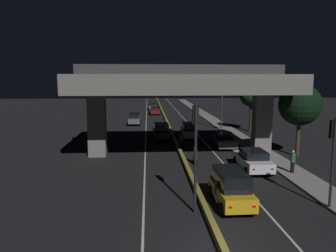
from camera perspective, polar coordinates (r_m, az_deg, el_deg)
name	(u,v)px	position (r m, az deg, el deg)	size (l,w,h in m)	color
lane_line_left_inner	(146,126)	(47.57, -3.84, -0.03)	(0.12, 126.00, 0.00)	beige
lane_line_right_inner	(190,126)	(47.97, 3.89, 0.04)	(0.12, 126.00, 0.00)	beige
median_divider	(168,125)	(47.64, 0.04, 0.21)	(0.30, 126.00, 0.36)	olive
sidewalk_right	(233,133)	(42.02, 11.18, -1.20)	(2.19, 126.00, 0.15)	gray
elevated_overpass	(181,86)	(29.24, 2.27, 7.00)	(18.60, 10.77, 8.13)	slate
traffic_light_left_of_median	(195,138)	(16.66, 4.81, -2.16)	(0.30, 0.49, 5.80)	black
traffic_light_right_of_median	(333,147)	(19.20, 26.76, -3.23)	(0.30, 0.49, 4.98)	black
street_lamp	(220,94)	(44.39, 9.08, 5.57)	(2.06, 0.32, 8.27)	#2D2D30
car_taxi_yellow_lead	(231,187)	(18.64, 10.91, -10.40)	(1.88, 4.20, 1.92)	gold
car_white_second	(253,160)	(25.76, 14.54, -5.68)	(2.06, 4.75, 1.58)	silver
car_grey_third	(224,140)	(33.46, 9.77, -2.39)	(2.13, 4.61, 1.50)	#515459
car_white_fourth	(189,130)	(38.47, 3.67, -0.72)	(1.99, 4.87, 1.70)	silver
car_dark_green_lead_oncoming	(161,131)	(37.18, -1.20, -0.92)	(2.04, 4.31, 1.84)	black
car_grey_second_oncoming	(134,119)	(49.46, -5.87, 1.30)	(1.85, 4.59, 1.67)	#515459
car_dark_red_third_oncoming	(155,110)	(62.93, -2.27, 2.73)	(1.96, 4.77, 1.49)	#591414
car_grey_fourth_oncoming	(153,107)	(71.01, -2.65, 3.41)	(2.00, 4.17, 1.58)	#515459
motorcycle_white_filtering_near	(217,195)	(18.56, 8.59, -11.76)	(0.33, 1.74, 1.40)	black
motorcycle_red_filtering_mid	(195,156)	(26.80, 4.77, -5.31)	(0.32, 1.79, 1.48)	black
motorcycle_blue_filtering_far	(181,141)	(33.31, 2.33, -2.57)	(0.33, 1.73, 1.47)	black
pedestrian_on_sidewalk	(293,161)	(25.43, 20.90, -5.78)	(0.34, 0.34, 1.66)	black
roadside_tree_kerbside_near	(300,105)	(30.99, 21.97, 3.44)	(3.68, 3.68, 6.48)	#38281C
roadside_tree_kerbside_mid	(252,95)	(43.69, 14.35, 5.24)	(3.12, 3.12, 6.37)	#2D2116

